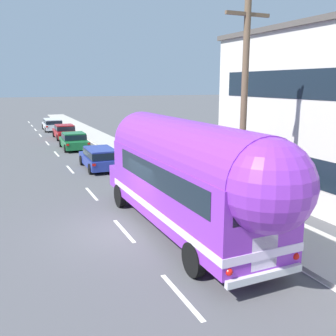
# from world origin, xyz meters

# --- Properties ---
(ground_plane) EXTENTS (300.00, 300.00, 0.00)m
(ground_plane) POSITION_xyz_m (0.00, 0.00, 0.00)
(ground_plane) COLOR #4C4C4F
(lane_markings) EXTENTS (3.96, 80.00, 0.01)m
(lane_markings) POSITION_xyz_m (2.70, 12.79, 0.00)
(lane_markings) COLOR silver
(lane_markings) RESTS_ON ground
(sidewalk_slab) EXTENTS (2.55, 90.00, 0.15)m
(sidewalk_slab) POSITION_xyz_m (5.11, 10.00, 0.07)
(sidewalk_slab) COLOR #ADA89E
(sidewalk_slab) RESTS_ON ground
(utility_pole) EXTENTS (1.80, 0.24, 8.50)m
(utility_pole) POSITION_xyz_m (4.40, -0.94, 4.42)
(utility_pole) COLOR brown
(utility_pole) RESTS_ON ground
(painted_bus) EXTENTS (2.68, 11.39, 4.12)m
(painted_bus) POSITION_xyz_m (1.93, -1.52, 2.30)
(painted_bus) COLOR purple
(painted_bus) RESTS_ON ground
(car_lead) EXTENTS (1.95, 4.31, 1.37)m
(car_lead) POSITION_xyz_m (1.77, 10.71, 0.78)
(car_lead) COLOR navy
(car_lead) RESTS_ON ground
(car_second) EXTENTS (2.07, 4.37, 1.37)m
(car_second) POSITION_xyz_m (1.69, 19.06, 0.73)
(car_second) COLOR #196633
(car_second) RESTS_ON ground
(car_third) EXTENTS (2.00, 4.45, 1.37)m
(car_third) POSITION_xyz_m (2.00, 25.68, 0.73)
(car_third) COLOR #A5191E
(car_third) RESTS_ON ground
(car_fourth) EXTENTS (2.07, 4.58, 1.37)m
(car_fourth) POSITION_xyz_m (1.76, 32.81, 0.80)
(car_fourth) COLOR white
(car_fourth) RESTS_ON ground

